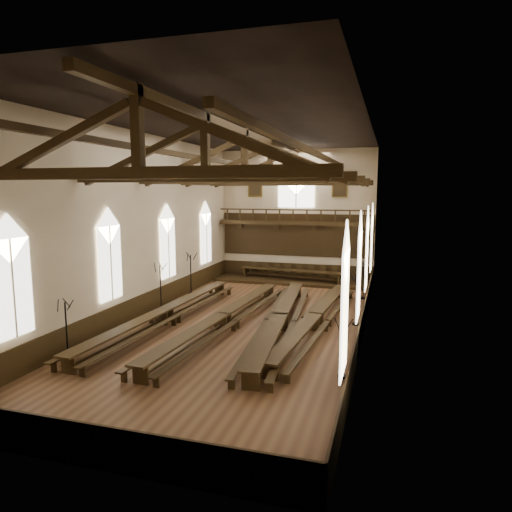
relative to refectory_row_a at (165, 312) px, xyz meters
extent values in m
plane|color=brown|center=(4.05, 1.07, -0.59)|extent=(26.00, 26.00, 0.00)
plane|color=beige|center=(4.05, 14.07, 4.41)|extent=(12.00, 0.00, 12.00)
plane|color=beige|center=(4.05, -11.93, 4.41)|extent=(12.00, 0.00, 12.00)
plane|color=beige|center=(-1.95, 1.07, 4.41)|extent=(0.00, 26.00, 26.00)
plane|color=beige|center=(10.05, 1.07, 4.41)|extent=(0.00, 26.00, 26.00)
plane|color=black|center=(4.05, 1.07, 9.41)|extent=(26.00, 26.00, 0.00)
cube|color=#32230F|center=(4.05, 14.03, 0.01)|extent=(11.90, 0.08, 1.20)
cube|color=#32230F|center=(4.05, -11.89, 0.01)|extent=(11.90, 0.08, 1.20)
cube|color=#32230F|center=(-1.91, 1.07, 0.01)|extent=(0.08, 25.90, 1.20)
cube|color=#32230F|center=(10.01, 1.07, 0.01)|extent=(0.08, 25.90, 1.20)
cube|color=white|center=(-1.85, -7.93, 2.81)|extent=(0.05, 1.80, 3.60)
cube|color=white|center=(-1.85, -7.93, 4.61)|extent=(0.05, 1.80, 1.80)
cylinder|color=beige|center=(-1.81, -7.93, 2.81)|extent=(0.08, 0.08, 3.60)
cube|color=white|center=(-1.85, -1.93, 2.81)|extent=(0.05, 1.80, 3.60)
cube|color=white|center=(-1.85, -1.93, 4.61)|extent=(0.05, 1.80, 1.80)
cylinder|color=beige|center=(-1.81, -1.93, 2.81)|extent=(0.08, 0.08, 3.60)
cube|color=white|center=(-1.85, 4.07, 2.81)|extent=(0.05, 1.80, 3.60)
cube|color=white|center=(-1.85, 4.07, 4.61)|extent=(0.05, 1.80, 1.80)
cylinder|color=beige|center=(-1.81, 4.07, 2.81)|extent=(0.08, 0.08, 3.60)
cube|color=white|center=(-1.85, 10.07, 2.81)|extent=(0.05, 1.80, 3.60)
cube|color=white|center=(-1.85, 10.07, 4.61)|extent=(0.05, 1.80, 1.80)
cylinder|color=beige|center=(-1.81, 10.07, 2.81)|extent=(0.08, 0.08, 3.60)
cube|color=white|center=(9.95, -7.93, 2.81)|extent=(0.05, 1.80, 3.60)
cube|color=white|center=(9.95, -7.93, 4.61)|extent=(0.05, 1.80, 1.80)
cylinder|color=beige|center=(9.91, -7.93, 2.81)|extent=(0.08, 0.08, 3.60)
cube|color=white|center=(9.95, -1.93, 2.81)|extent=(0.05, 1.80, 3.60)
cube|color=white|center=(9.95, -1.93, 4.61)|extent=(0.05, 1.80, 1.80)
cylinder|color=beige|center=(9.91, -1.93, 2.81)|extent=(0.08, 0.08, 3.60)
cube|color=white|center=(9.95, 4.07, 2.81)|extent=(0.05, 1.80, 3.60)
cube|color=white|center=(9.95, 4.07, 4.61)|extent=(0.05, 1.80, 1.80)
cylinder|color=beige|center=(9.91, 4.07, 2.81)|extent=(0.08, 0.08, 3.60)
cube|color=white|center=(9.95, 10.07, 2.81)|extent=(0.05, 1.80, 3.60)
cube|color=white|center=(9.95, 10.07, 4.61)|extent=(0.05, 1.80, 1.80)
cylinder|color=beige|center=(9.91, 10.07, 2.81)|extent=(0.08, 0.08, 3.60)
cube|color=white|center=(4.05, 13.97, 6.21)|extent=(2.80, 0.05, 2.40)
cube|color=white|center=(4.05, 13.97, 7.41)|extent=(2.80, 0.05, 2.80)
cylinder|color=beige|center=(4.05, 13.93, 6.21)|extent=(0.10, 0.10, 2.40)
cube|color=#382611|center=(4.05, 13.42, 3.81)|extent=(11.80, 1.20, 0.20)
cube|color=#32230F|center=(4.05, 14.01, 2.86)|extent=(11.80, 0.10, 3.30)
cube|color=#382611|center=(4.05, 12.88, 4.86)|extent=(11.60, 0.12, 0.10)
cube|color=#382611|center=(4.05, 12.88, 3.96)|extent=(11.60, 0.12, 0.10)
cube|color=#382611|center=(-0.45, 13.82, 3.56)|extent=(0.35, 0.40, 0.50)
cube|color=#382611|center=(2.55, 13.82, 3.56)|extent=(0.35, 0.40, 0.50)
cube|color=#382611|center=(5.55, 13.82, 3.56)|extent=(0.35, 0.40, 0.50)
cube|color=#382611|center=(8.55, 13.82, 3.56)|extent=(0.35, 0.40, 0.50)
cube|color=brown|center=(0.75, 13.98, 6.51)|extent=(1.15, 0.06, 1.45)
cube|color=black|center=(0.75, 13.94, 6.51)|extent=(0.95, 0.04, 1.25)
cube|color=brown|center=(7.35, 13.98, 6.51)|extent=(1.15, 0.06, 1.45)
cube|color=black|center=(7.35, 13.94, 6.51)|extent=(0.95, 0.04, 1.25)
cube|color=#382611|center=(4.05, -8.93, 6.81)|extent=(11.70, 0.35, 0.35)
cube|color=#382611|center=(4.05, -8.93, 8.11)|extent=(0.30, 0.30, 2.40)
cube|color=#382611|center=(1.17, -8.93, 7.71)|extent=(5.44, 0.26, 2.40)
cube|color=#382611|center=(6.93, -8.93, 7.71)|extent=(5.44, 0.26, 2.40)
cube|color=#382611|center=(4.05, -3.93, 6.81)|extent=(11.70, 0.35, 0.35)
cube|color=#382611|center=(4.05, -3.93, 8.11)|extent=(0.30, 0.30, 2.40)
cube|color=#382611|center=(1.17, -3.93, 7.71)|extent=(5.44, 0.26, 2.40)
cube|color=#382611|center=(6.93, -3.93, 7.71)|extent=(5.44, 0.26, 2.40)
cube|color=#382611|center=(4.05, 1.07, 6.81)|extent=(11.70, 0.35, 0.35)
cube|color=#382611|center=(4.05, 1.07, 8.11)|extent=(0.30, 0.30, 2.40)
cube|color=#382611|center=(1.17, 1.07, 7.71)|extent=(5.44, 0.26, 2.40)
cube|color=#382611|center=(6.93, 1.07, 7.71)|extent=(5.44, 0.26, 2.40)
cube|color=#382611|center=(4.05, 6.07, 6.81)|extent=(11.70, 0.35, 0.35)
cube|color=#382611|center=(4.05, 6.07, 8.11)|extent=(0.30, 0.30, 2.40)
cube|color=#382611|center=(1.17, 6.07, 7.71)|extent=(5.44, 0.26, 2.40)
cube|color=#382611|center=(6.93, 6.07, 7.71)|extent=(5.44, 0.26, 2.40)
cube|color=#382611|center=(4.05, 11.07, 6.81)|extent=(11.70, 0.35, 0.35)
cube|color=#382611|center=(4.05, 11.07, 8.11)|extent=(0.30, 0.30, 2.40)
cube|color=#382611|center=(1.17, 11.07, 7.71)|extent=(5.44, 0.26, 2.40)
cube|color=#382611|center=(6.93, 11.07, 7.71)|extent=(5.44, 0.26, 2.40)
cube|color=#382611|center=(0.69, 1.07, 8.11)|extent=(0.25, 25.70, 0.25)
cube|color=#382611|center=(7.41, 1.07, 8.11)|extent=(0.25, 25.70, 0.25)
cube|color=#382611|center=(4.05, 1.07, 9.11)|extent=(0.30, 25.70, 0.30)
cube|color=#382611|center=(0.00, -3.70, 0.17)|extent=(1.09, 7.54, 0.09)
cube|color=#382611|center=(0.00, -7.08, -0.23)|extent=(0.64, 0.11, 0.72)
cube|color=#382611|center=(0.00, -0.32, -0.23)|extent=(0.64, 0.11, 0.72)
cube|color=#382611|center=(0.00, -3.70, -0.32)|extent=(0.39, 6.65, 0.09)
cube|color=#382611|center=(-0.67, -3.67, -0.14)|extent=(0.64, 7.52, 0.06)
cube|color=#382611|center=(-0.67, -7.11, -0.38)|extent=(0.24, 0.09, 0.42)
cube|color=#382611|center=(-0.67, -0.23, -0.38)|extent=(0.24, 0.09, 0.42)
cube|color=#382611|center=(0.67, -3.73, -0.14)|extent=(0.64, 7.52, 0.06)
cube|color=#382611|center=(0.67, -7.17, -0.38)|extent=(0.24, 0.09, 0.42)
cube|color=#382611|center=(0.67, -0.29, -0.38)|extent=(0.24, 0.09, 0.42)
cube|color=#382611|center=(0.00, 3.70, 0.17)|extent=(1.09, 7.54, 0.09)
cube|color=#382611|center=(0.00, 0.32, -0.23)|extent=(0.64, 0.11, 0.72)
cube|color=#382611|center=(0.00, 7.08, -0.23)|extent=(0.64, 0.11, 0.72)
cube|color=#382611|center=(0.00, 3.70, -0.32)|extent=(0.39, 6.65, 0.09)
cube|color=#382611|center=(-0.67, 3.73, -0.14)|extent=(0.64, 7.52, 0.06)
cube|color=#382611|center=(-0.67, 0.29, -0.38)|extent=(0.24, 0.09, 0.42)
cube|color=#382611|center=(-0.67, 7.17, -0.38)|extent=(0.24, 0.09, 0.42)
cube|color=#382611|center=(0.67, 3.67, -0.14)|extent=(0.64, 7.52, 0.06)
cube|color=#382611|center=(0.67, 0.23, -0.38)|extent=(0.24, 0.09, 0.42)
cube|color=#382611|center=(0.67, 7.11, -0.38)|extent=(0.24, 0.09, 0.42)
cube|color=#382611|center=(3.25, -3.70, 0.18)|extent=(1.27, 7.64, 0.09)
cube|color=#382611|center=(3.25, -7.12, -0.22)|extent=(0.65, 0.13, 0.73)
cube|color=#382611|center=(3.25, -0.28, -0.22)|extent=(0.65, 0.13, 0.73)
cube|color=#382611|center=(3.25, -3.70, -0.32)|extent=(0.54, 6.73, 0.09)
cube|color=#382611|center=(2.58, -3.65, -0.13)|extent=(0.82, 7.61, 0.07)
cube|color=#382611|center=(2.58, -7.13, -0.38)|extent=(0.25, 0.09, 0.42)
cube|color=#382611|center=(2.58, -0.18, -0.38)|extent=(0.25, 0.09, 0.42)
cube|color=#382611|center=(3.92, -3.74, -0.13)|extent=(0.82, 7.61, 0.07)
cube|color=#382611|center=(3.92, -7.22, -0.38)|extent=(0.25, 0.09, 0.42)
cube|color=#382611|center=(3.92, -0.27, -0.38)|extent=(0.25, 0.09, 0.42)
cube|color=#382611|center=(3.25, 3.70, 0.18)|extent=(1.27, 7.64, 0.09)
cube|color=#382611|center=(3.25, 0.28, -0.22)|extent=(0.65, 0.13, 0.73)
cube|color=#382611|center=(3.25, 7.12, -0.22)|extent=(0.65, 0.13, 0.73)
cube|color=#382611|center=(3.25, 3.70, -0.32)|extent=(0.54, 6.73, 0.09)
cube|color=#382611|center=(2.58, 3.75, -0.13)|extent=(0.82, 7.61, 0.07)
cube|color=#382611|center=(2.58, 0.27, -0.38)|extent=(0.25, 0.09, 0.42)
cube|color=#382611|center=(2.58, 7.22, -0.38)|extent=(0.25, 0.09, 0.42)
cube|color=#382611|center=(3.92, 3.66, -0.13)|extent=(0.82, 7.61, 0.07)
cube|color=#382611|center=(3.92, 0.18, -0.38)|extent=(0.25, 0.09, 0.42)
cube|color=#382611|center=(3.92, 7.13, -0.38)|extent=(0.25, 0.09, 0.42)
cube|color=#382611|center=(6.00, -3.04, 0.19)|extent=(1.48, 7.74, 0.09)
cube|color=#382611|center=(6.00, -6.51, -0.22)|extent=(0.66, 0.15, 0.74)
cube|color=#382611|center=(6.00, 0.42, -0.22)|extent=(0.66, 0.15, 0.74)
cube|color=#382611|center=(6.00, -3.04, -0.31)|extent=(0.72, 6.80, 0.09)
cube|color=#382611|center=(5.32, -3.10, -0.13)|extent=(1.02, 7.69, 0.07)
cube|color=#382611|center=(5.32, -6.62, -0.37)|extent=(0.25, 0.10, 0.43)
cube|color=#382611|center=(5.32, 0.42, -0.37)|extent=(0.25, 0.10, 0.43)
cube|color=#382611|center=(6.68, -2.98, -0.13)|extent=(1.02, 7.69, 0.07)
cube|color=#382611|center=(6.68, -6.50, -0.37)|extent=(0.25, 0.10, 0.43)
cube|color=#382611|center=(6.68, 0.54, -0.37)|extent=(0.25, 0.10, 0.43)
cube|color=#382611|center=(6.00, 4.36, 0.19)|extent=(1.48, 7.74, 0.09)
cube|color=#382611|center=(6.00, 0.89, -0.22)|extent=(0.66, 0.15, 0.74)
cube|color=#382611|center=(6.00, 7.82, -0.22)|extent=(0.66, 0.15, 0.74)
cube|color=#382611|center=(6.00, 4.36, -0.31)|extent=(0.72, 6.80, 0.09)
cube|color=#382611|center=(5.32, 4.30, -0.13)|extent=(1.02, 7.69, 0.07)
cube|color=#382611|center=(5.32, 0.78, -0.37)|extent=(0.25, 0.10, 0.43)
cube|color=#382611|center=(5.32, 7.82, -0.37)|extent=(0.25, 0.10, 0.43)
cube|color=#382611|center=(6.68, 4.42, -0.13)|extent=(1.02, 7.69, 0.07)
cube|color=#382611|center=(6.68, 0.90, -0.37)|extent=(0.25, 0.10, 0.43)
cube|color=#382611|center=(6.68, 7.94, -0.37)|extent=(0.25, 0.10, 0.43)
cube|color=#382611|center=(7.69, -2.25, 0.14)|extent=(1.26, 7.20, 0.08)
cube|color=#382611|center=(7.69, -5.47, -0.24)|extent=(0.61, 0.13, 0.69)
cube|color=#382611|center=(7.69, 0.97, -0.24)|extent=(0.61, 0.13, 0.69)
cube|color=#382611|center=(7.69, -2.25, -0.33)|extent=(0.56, 6.33, 0.08)
cube|color=#382611|center=(7.05, -2.20, -0.16)|extent=(0.83, 7.16, 0.06)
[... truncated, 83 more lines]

